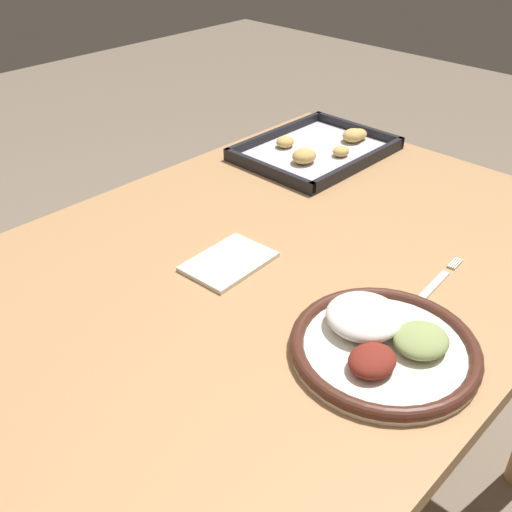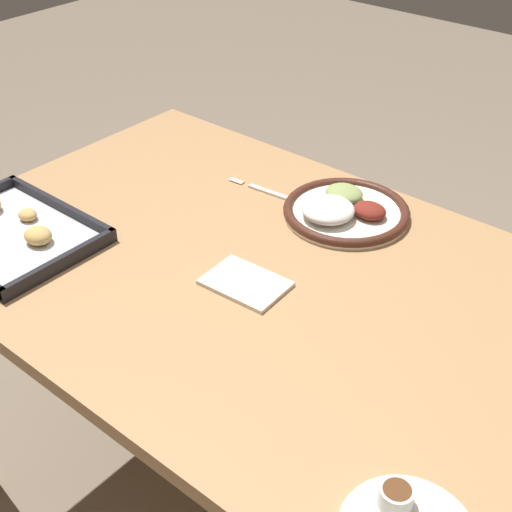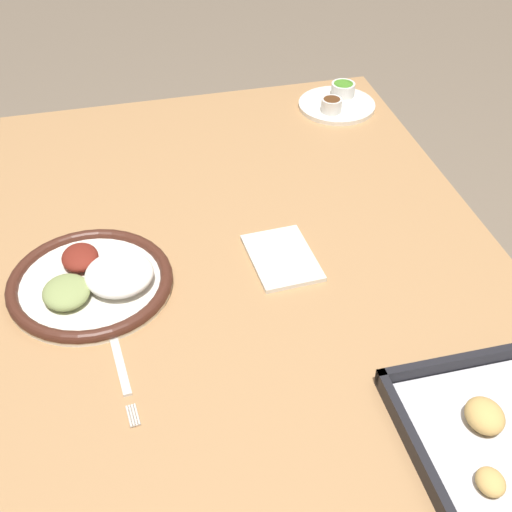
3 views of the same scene
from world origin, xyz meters
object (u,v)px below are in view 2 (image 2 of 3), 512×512
object	(u,v)px
dinner_plate	(344,210)
fork	(273,193)
baking_tray	(9,232)
napkin	(246,283)

from	to	relation	value
dinner_plate	fork	xyz separation A→B (m)	(0.17, 0.02, -0.01)
baking_tray	fork	bearing A→B (deg)	-122.60
baking_tray	napkin	xyz separation A→B (m)	(-0.46, -0.18, -0.01)
baking_tray	dinner_plate	bearing A→B (deg)	-133.64
dinner_plate	napkin	distance (m)	0.31
dinner_plate	fork	world-z (taller)	dinner_plate
dinner_plate	baking_tray	bearing A→B (deg)	46.36
dinner_plate	fork	bearing A→B (deg)	8.12
napkin	baking_tray	bearing A→B (deg)	21.24
dinner_plate	fork	size ratio (longest dim) A/B	1.25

